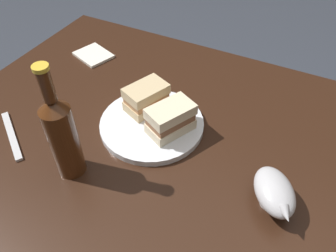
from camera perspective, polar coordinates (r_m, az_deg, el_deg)
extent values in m
cube|color=black|center=(1.12, 2.17, -16.48)|extent=(1.26, 0.86, 0.77)
cylinder|color=white|center=(0.84, -2.78, 0.34)|extent=(0.26, 0.26, 0.02)
cube|color=beige|center=(0.80, 0.43, 0.00)|extent=(0.11, 0.13, 0.03)
cube|color=#8C5B3D|center=(0.78, 0.44, 1.22)|extent=(0.10, 0.12, 0.02)
cube|color=beige|center=(0.77, 0.45, 2.48)|extent=(0.11, 0.13, 0.03)
cube|color=#CCB284|center=(0.86, -3.67, 3.80)|extent=(0.10, 0.12, 0.03)
cube|color=#B27A4C|center=(0.85, -3.73, 4.88)|extent=(0.10, 0.12, 0.02)
cube|color=#CCB284|center=(0.83, -3.80, 6.00)|extent=(0.10, 0.12, 0.03)
cube|color=gold|center=(0.87, -2.16, 3.90)|extent=(0.04, 0.04, 0.02)
cube|color=gold|center=(0.84, 0.06, 2.58)|extent=(0.02, 0.04, 0.02)
cube|color=#AD702D|center=(0.86, 1.42, 3.41)|extent=(0.05, 0.03, 0.01)
cube|color=#AD702D|center=(0.84, -0.58, 2.10)|extent=(0.04, 0.05, 0.02)
cube|color=#AD702D|center=(0.82, -0.47, 1.04)|extent=(0.03, 0.04, 0.01)
cylinder|color=#B7B7BC|center=(0.72, 17.21, -12.10)|extent=(0.04, 0.04, 0.02)
ellipsoid|color=#B7B7BC|center=(0.70, 17.76, -10.65)|extent=(0.13, 0.14, 0.05)
ellipsoid|color=#381E0F|center=(0.69, 17.88, -10.35)|extent=(0.11, 0.12, 0.02)
cone|color=#B7B7BC|center=(0.66, 19.55, -14.11)|extent=(0.04, 0.04, 0.02)
cylinder|color=#47230F|center=(0.72, -17.34, -2.63)|extent=(0.06, 0.06, 0.18)
cone|color=#47230F|center=(0.65, -19.20, 3.42)|extent=(0.06, 0.06, 0.02)
cylinder|color=#47230F|center=(0.62, -20.17, 6.55)|extent=(0.03, 0.03, 0.07)
cylinder|color=gold|center=(0.60, -21.04, 9.32)|extent=(0.03, 0.03, 0.01)
cube|color=silver|center=(1.12, -12.66, 11.81)|extent=(0.13, 0.12, 0.01)
cube|color=silver|center=(0.90, -25.23, -1.46)|extent=(0.16, 0.11, 0.01)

